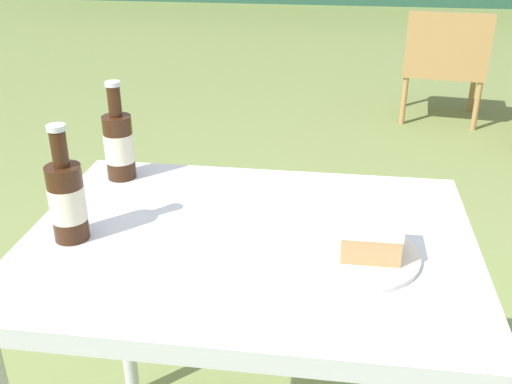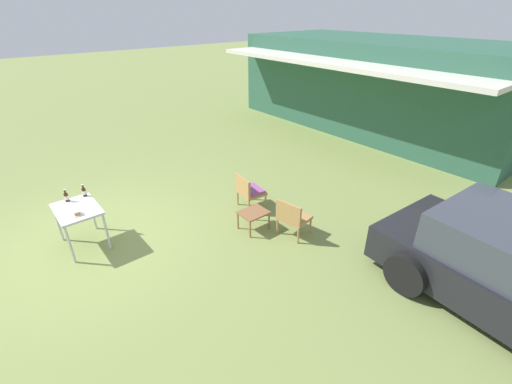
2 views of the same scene
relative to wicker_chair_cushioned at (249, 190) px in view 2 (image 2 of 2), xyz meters
The scene contains 10 objects.
ground_plane 3.19m from the wicker_chair_cushioned, 105.49° to the right, with size 60.00×60.00×0.00m, color olive.
cabin_building 7.33m from the wicker_chair_cushioned, 103.35° to the left, with size 9.31×5.43×2.83m.
wicker_chair_cushioned is the anchor object (origin of this frame).
wicker_chair_plain 1.28m from the wicker_chair_cushioned, ahead, with size 0.59×0.55×0.74m.
garden_side_table 0.79m from the wicker_chair_cushioned, 32.58° to the right, with size 0.42×0.51×0.37m.
patio_table 3.18m from the wicker_chair_cushioned, 105.49° to the right, with size 0.88×0.66×0.76m.
cake_on_plate 3.18m from the wicker_chair_cushioned, 101.49° to the right, with size 0.25×0.25×0.08m.
cola_bottle_near 3.08m from the wicker_chair_cushioned, 112.92° to the right, with size 0.07×0.07×0.23m.
cola_bottle_far 3.35m from the wicker_chair_cushioned, 110.95° to the right, with size 0.07×0.07×0.23m.
fork 3.20m from the wicker_chair_cushioned, 102.88° to the right, with size 0.17×0.04×0.01m.
Camera 2 is at (5.74, -0.78, 3.76)m, focal length 24.00 mm.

